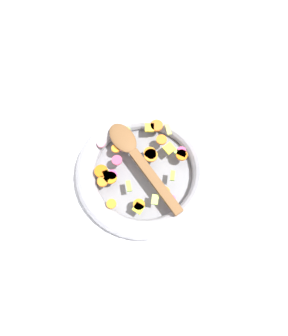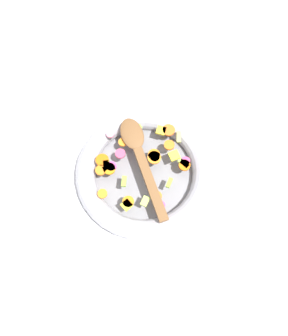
{
  "view_description": "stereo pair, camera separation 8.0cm",
  "coord_description": "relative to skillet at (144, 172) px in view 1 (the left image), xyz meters",
  "views": [
    {
      "loc": [
        -0.28,
        -0.04,
        0.8
      ],
      "look_at": [
        0.0,
        0.0,
        0.05
      ],
      "focal_mm": 35.0,
      "sensor_mm": 36.0,
      "label": 1
    },
    {
      "loc": [
        -0.26,
        -0.11,
        0.8
      ],
      "look_at": [
        0.0,
        0.0,
        0.05
      ],
      "focal_mm": 35.0,
      "sensor_mm": 36.0,
      "label": 2
    }
  ],
  "objects": [
    {
      "name": "ground_plane",
      "position": [
        0.0,
        0.0,
        -0.02
      ],
      "size": [
        4.0,
        4.0,
        0.0
      ],
      "primitive_type": "plane",
      "color": "silver"
    },
    {
      "name": "wooden_spoon",
      "position": [
        0.02,
        0.02,
        0.04
      ],
      "size": [
        0.23,
        0.22,
        0.01
      ],
      "color": "brown",
      "rests_on": "chopped_vegetables"
    },
    {
      "name": "skillet",
      "position": [
        0.0,
        0.0,
        0.0
      ],
      "size": [
        0.34,
        0.34,
        0.05
      ],
      "color": "slate",
      "rests_on": "ground_plane"
    },
    {
      "name": "chopped_vegetables",
      "position": [
        0.01,
        0.01,
        0.03
      ],
      "size": [
        0.26,
        0.23,
        0.01
      ],
      "color": "#E25F0D",
      "rests_on": "skillet"
    }
  ]
}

